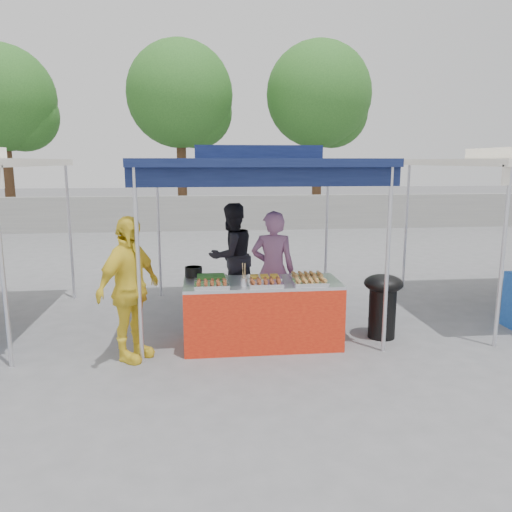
{
  "coord_description": "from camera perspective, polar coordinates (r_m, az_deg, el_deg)",
  "views": [
    {
      "loc": [
        -0.77,
        -6.27,
        2.37
      ],
      "look_at": [
        0.0,
        0.6,
        1.05
      ],
      "focal_mm": 35.0,
      "sensor_mm": 36.0,
      "label": 1
    }
  ],
  "objects": [
    {
      "name": "skewer_cup",
      "position": [
        6.16,
        -1.39,
        -3.01
      ],
      "size": [
        0.08,
        0.08,
        0.1
      ],
      "primitive_type": "cylinder",
      "color": "silver",
      "rests_on": "vendor_table"
    },
    {
      "name": "back_wall",
      "position": [
        17.38,
        -3.82,
        4.92
      ],
      "size": [
        40.0,
        0.25,
        1.2
      ],
      "primitive_type": "cube",
      "color": "gray",
      "rests_on": "ground_plane"
    },
    {
      "name": "cooking_pot",
      "position": [
        6.7,
        -7.15,
        -1.8
      ],
      "size": [
        0.23,
        0.23,
        0.13
      ],
      "primitive_type": "cylinder",
      "color": "black",
      "rests_on": "vendor_table"
    },
    {
      "name": "food_tray_fl",
      "position": [
        6.12,
        -5.09,
        -3.29
      ],
      "size": [
        0.42,
        0.3,
        0.07
      ],
      "color": "white",
      "rests_on": "vendor_table"
    },
    {
      "name": "food_tray_bm",
      "position": [
        6.45,
        0.98,
        -2.5
      ],
      "size": [
        0.42,
        0.3,
        0.07
      ],
      "color": "white",
      "rests_on": "vendor_table"
    },
    {
      "name": "food_tray_br",
      "position": [
        6.55,
        5.86,
        -2.37
      ],
      "size": [
        0.42,
        0.3,
        0.07
      ],
      "color": "white",
      "rests_on": "vendor_table"
    },
    {
      "name": "ground_plane",
      "position": [
        6.75,
        0.57,
        -9.75
      ],
      "size": [
        80.0,
        80.0,
        0.0
      ],
      "primitive_type": "plane",
      "color": "slate"
    },
    {
      "name": "tree_2",
      "position": [
        20.11,
        7.55,
        17.33
      ],
      "size": [
        3.99,
        3.99,
        6.86
      ],
      "color": "#4A2F1C",
      "rests_on": "ground_plane"
    },
    {
      "name": "tree_1",
      "position": [
        19.79,
        -8.24,
        17.32
      ],
      "size": [
        3.96,
        3.96,
        6.8
      ],
      "color": "#4A2F1C",
      "rests_on": "ground_plane"
    },
    {
      "name": "wok_burner",
      "position": [
        6.96,
        14.28,
        -4.93
      ],
      "size": [
        0.52,
        0.52,
        0.88
      ],
      "rotation": [
        0.0,
        0.0,
        0.41
      ],
      "color": "black",
      "rests_on": "ground_plane"
    },
    {
      "name": "crate_right",
      "position": [
        7.23,
        3.14,
        -7.04
      ],
      "size": [
        0.52,
        0.37,
        0.31
      ],
      "primitive_type": "cube",
      "color": "#163AB9",
      "rests_on": "ground_plane"
    },
    {
      "name": "food_tray_fm",
      "position": [
        6.17,
        1.08,
        -3.13
      ],
      "size": [
        0.42,
        0.3,
        0.07
      ],
      "color": "white",
      "rests_on": "vendor_table"
    },
    {
      "name": "crate_stacked",
      "position": [
        7.14,
        3.16,
        -4.67
      ],
      "size": [
        0.51,
        0.36,
        0.31
      ],
      "primitive_type": "cube",
      "color": "#163AB9",
      "rests_on": "crate_right"
    },
    {
      "name": "main_canopy",
      "position": [
        7.28,
        -0.33,
        10.81
      ],
      "size": [
        3.2,
        3.2,
        2.57
      ],
      "color": "silver",
      "rests_on": "ground_plane"
    },
    {
      "name": "helper_man",
      "position": [
        8.09,
        -2.79,
        0.01
      ],
      "size": [
        1.05,
        1.0,
        1.71
      ],
      "primitive_type": "imported",
      "rotation": [
        0.0,
        0.0,
        3.71
      ],
      "color": "#222227",
      "rests_on": "ground_plane"
    },
    {
      "name": "food_tray_fr",
      "position": [
        6.26,
        6.17,
        -2.98
      ],
      "size": [
        0.42,
        0.3,
        0.07
      ],
      "color": "white",
      "rests_on": "vendor_table"
    },
    {
      "name": "crate_left",
      "position": [
        7.28,
        -2.54,
        -6.84
      ],
      "size": [
        0.55,
        0.39,
        0.33
      ],
      "primitive_type": "cube",
      "color": "#163AB9",
      "rests_on": "ground_plane"
    },
    {
      "name": "customer_person",
      "position": [
        6.12,
        -14.29,
        -3.69
      ],
      "size": [
        0.92,
        1.09,
        1.75
      ],
      "primitive_type": "imported",
      "rotation": [
        0.0,
        0.0,
        0.99
      ],
      "color": "yellow",
      "rests_on": "ground_plane"
    },
    {
      "name": "tree_0",
      "position": [
        20.78,
        -26.6,
        15.39
      ],
      "size": [
        3.78,
        3.77,
        6.48
      ],
      "color": "#4A2F1C",
      "rests_on": "ground_plane"
    },
    {
      "name": "vendor_table",
      "position": [
        6.52,
        0.69,
        -6.56
      ],
      "size": [
        2.0,
        0.8,
        0.85
      ],
      "color": "red",
      "rests_on": "ground_plane"
    },
    {
      "name": "vendor_woman",
      "position": [
        7.09,
        1.95,
        -1.61
      ],
      "size": [
        0.67,
        0.49,
        1.69
      ],
      "primitive_type": "imported",
      "rotation": [
        0.0,
        0.0,
        2.99
      ],
      "color": "#9C638F",
      "rests_on": "ground_plane"
    },
    {
      "name": "food_tray_bl",
      "position": [
        6.45,
        -5.18,
        -2.55
      ],
      "size": [
        0.42,
        0.3,
        0.07
      ],
      "color": "white",
      "rests_on": "vendor_table"
    }
  ]
}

